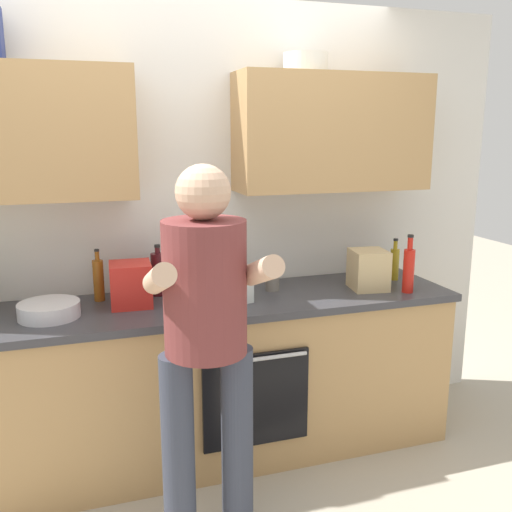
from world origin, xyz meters
TOP-DOWN VIEW (x-y plane):
  - ground_plane at (0.00, 0.00)m, footprint 12.00×12.00m
  - back_wall_unit at (-0.01, 0.28)m, footprint 4.00×0.38m
  - counter at (0.00, -0.00)m, footprint 2.84×0.67m
  - person_standing at (-0.11, -0.68)m, footprint 0.49×0.45m
  - bottle_hotsauce at (1.16, -0.19)m, footprint 0.06×0.06m
  - bottle_soy at (0.15, 0.18)m, footprint 0.07×0.07m
  - bottle_oil at (1.23, 0.08)m, footprint 0.05×0.05m
  - bottle_wine at (-0.18, 0.19)m, footprint 0.08×0.08m
  - bottle_syrup at (-0.50, 0.19)m, footprint 0.06×0.06m
  - bottle_water at (-0.04, -0.06)m, footprint 0.05×0.05m
  - cup_stoneware at (0.45, 0.09)m, footprint 0.08×0.08m
  - cup_coffee at (0.26, 0.17)m, footprint 0.08×0.08m
  - mixing_bowl at (-0.74, -0.03)m, footprint 0.29×0.29m
  - grocery_bag_bread at (0.98, -0.05)m, footprint 0.22×0.23m
  - grocery_bag_produce at (0.17, -0.03)m, footprint 0.21×0.22m
  - grocery_bag_crisps at (-0.34, 0.05)m, footprint 0.22×0.22m

SIDE VIEW (x-z plane):
  - ground_plane at x=0.00m, z-range 0.00..0.00m
  - counter at x=0.00m, z-range 0.00..0.90m
  - mixing_bowl at x=-0.74m, z-range 0.90..0.98m
  - cup_stoneware at x=0.45m, z-range 0.90..0.99m
  - cup_coffee at x=0.26m, z-range 0.90..1.01m
  - bottle_water at x=-0.04m, z-range 0.87..1.09m
  - person_standing at x=-0.11m, z-range 0.15..1.82m
  - grocery_bag_produce at x=0.17m, z-range 0.90..1.09m
  - bottle_oil at x=1.23m, z-range 0.88..1.13m
  - grocery_bag_crisps at x=-0.34m, z-range 0.90..1.13m
  - grocery_bag_bread at x=0.98m, z-range 0.90..1.13m
  - bottle_syrup at x=-0.50m, z-range 0.88..1.16m
  - bottle_soy at x=0.15m, z-range 0.87..1.17m
  - bottle_wine at x=-0.18m, z-range 0.88..1.16m
  - bottle_hotsauce at x=1.16m, z-range 0.87..1.20m
  - back_wall_unit at x=-0.01m, z-range 0.24..2.74m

